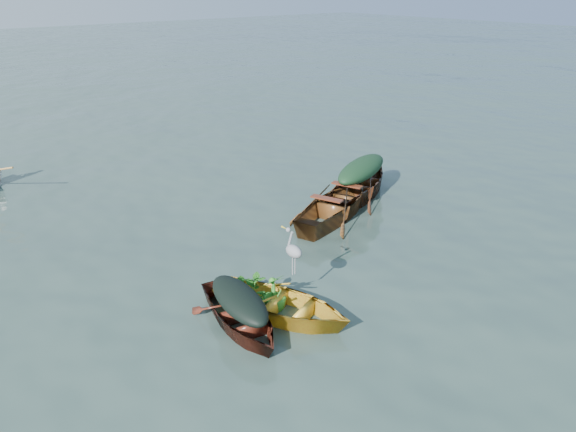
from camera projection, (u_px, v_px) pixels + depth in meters
name	position (u px, v px, depth m)	size (l,w,h in m)	color
ground	(316.00, 255.00, 12.55)	(140.00, 140.00, 0.00)	#32463F
yellow_dinghy	(282.00, 316.00, 10.25)	(1.45, 3.36, 0.92)	gold
dark_covered_boat	(240.00, 326.00, 9.96)	(1.23, 3.30, 0.80)	#4E2012
green_tarp_boat	(360.00, 197.00, 15.84)	(1.50, 4.82, 1.15)	#4B2611
open_wooden_boat	(336.00, 217.00, 14.51)	(1.49, 4.80, 1.15)	brown
dark_tarp_cover	(239.00, 297.00, 9.73)	(0.67, 1.82, 0.40)	black
green_tarp_cover	(362.00, 169.00, 15.51)	(0.83, 2.65, 0.52)	black
thwart_benches	(337.00, 196.00, 14.28)	(0.90, 2.40, 0.04)	#522213
heron	(294.00, 259.00, 10.36)	(0.28, 0.40, 0.92)	gray
dinghy_weeds	(256.00, 272.00, 10.23)	(0.70, 0.90, 0.60)	#206D1C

